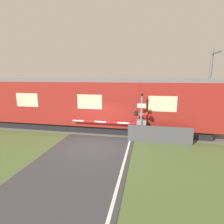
{
  "coord_description": "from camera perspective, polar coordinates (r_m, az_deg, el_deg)",
  "views": [
    {
      "loc": [
        3.05,
        -9.75,
        4.13
      ],
      "look_at": [
        0.7,
        2.05,
        1.69
      ],
      "focal_mm": 28.0,
      "sensor_mm": 36.0,
      "label": 1
    }
  ],
  "objects": [
    {
      "name": "track_bed",
      "position": [
        13.94,
        -1.91,
        -5.66
      ],
      "size": [
        36.0,
        3.2,
        0.13
      ],
      "color": "#666056",
      "rests_on": "ground_plane"
    },
    {
      "name": "roadside_fence",
      "position": [
        11.43,
        15.22,
        -7.19
      ],
      "size": [
        3.98,
        0.06,
        1.1
      ],
      "color": "#4C4C51",
      "rests_on": "ground_plane"
    },
    {
      "name": "catenary_pole",
      "position": [
        16.15,
        29.1,
        7.0
      ],
      "size": [
        0.2,
        1.9,
        6.25
      ],
      "color": "slate",
      "rests_on": "ground_plane"
    },
    {
      "name": "signal_post",
      "position": [
        11.18,
        9.55,
        -0.82
      ],
      "size": [
        0.94,
        0.26,
        3.13
      ],
      "color": "gray",
      "rests_on": "ground_plane"
    },
    {
      "name": "ground_plane",
      "position": [
        11.02,
        -5.77,
        -10.59
      ],
      "size": [
        80.0,
        80.0,
        0.0
      ],
      "primitive_type": "plane",
      "color": "#4C6033"
    },
    {
      "name": "train",
      "position": [
        13.7,
        -5.36,
        2.65
      ],
      "size": [
        17.84,
        2.92,
        3.99
      ],
      "color": "black",
      "rests_on": "ground_plane"
    },
    {
      "name": "crossing_barrier",
      "position": [
        11.72,
        7.9,
        -5.44
      ],
      "size": [
        5.19,
        0.44,
        1.36
      ],
      "color": "gray",
      "rests_on": "ground_plane"
    }
  ]
}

